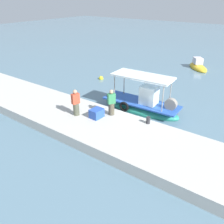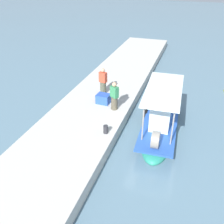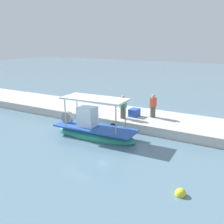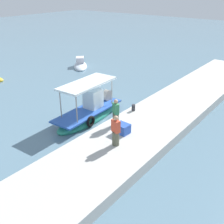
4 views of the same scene
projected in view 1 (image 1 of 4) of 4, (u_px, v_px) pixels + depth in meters
name	position (u px, v px, depth m)	size (l,w,h in m)	color
ground_plane	(151.00, 114.00, 16.38)	(120.00, 120.00, 0.00)	slate
dock_quay	(119.00, 135.00, 13.37)	(36.00, 4.27, 0.63)	beige
main_fishing_boat	(142.00, 105.00, 16.68)	(5.76, 2.04, 2.95)	teal
fisherman_near_bollard	(76.00, 104.00, 14.59)	(0.47, 0.53, 1.70)	#525543
fisherman_by_crate	(111.00, 104.00, 14.63)	(0.51, 0.54, 1.68)	brown
mooring_bollard	(148.00, 120.00, 13.85)	(0.24, 0.24, 0.43)	#2D2D33
cargo_crate	(97.00, 113.00, 14.49)	(0.78, 0.63, 0.56)	blue
marker_buoy	(101.00, 78.00, 23.08)	(0.45, 0.45, 0.45)	yellow
moored_boat_near	(198.00, 67.00, 26.41)	(3.36, 3.73, 1.38)	gold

